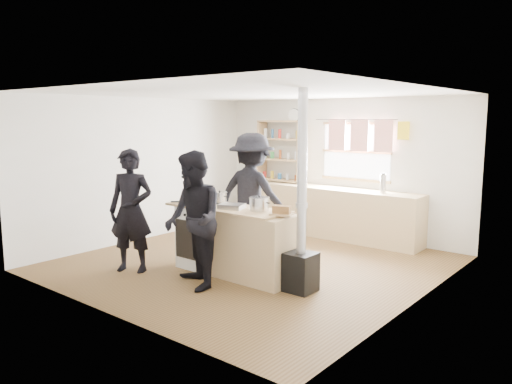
% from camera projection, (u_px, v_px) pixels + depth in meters
% --- Properties ---
extents(ground, '(5.00, 5.00, 0.01)m').
position_uv_depth(ground, '(253.00, 263.00, 7.44)').
color(ground, brown).
rests_on(ground, ground).
extents(back_counter, '(3.40, 0.55, 0.90)m').
position_uv_depth(back_counter, '(330.00, 212.00, 9.07)').
color(back_counter, tan).
rests_on(back_counter, ground).
extents(shelving_unit, '(1.00, 0.28, 1.20)m').
position_uv_depth(shelving_unit, '(281.00, 151.00, 9.76)').
color(shelving_unit, tan).
rests_on(shelving_unit, back_counter).
extents(thermos, '(0.10, 0.10, 0.31)m').
position_uv_depth(thermos, '(383.00, 184.00, 8.35)').
color(thermos, silver).
rests_on(thermos, back_counter).
extents(cooking_island, '(1.97, 0.64, 0.93)m').
position_uv_depth(cooking_island, '(235.00, 241.00, 6.85)').
color(cooking_island, white).
rests_on(cooking_island, ground).
extents(skillet_greens, '(0.37, 0.37, 0.05)m').
position_uv_depth(skillet_greens, '(192.00, 201.00, 7.15)').
color(skillet_greens, black).
rests_on(skillet_greens, cooking_island).
extents(roast_tray, '(0.38, 0.34, 0.06)m').
position_uv_depth(roast_tray, '(232.00, 206.00, 6.75)').
color(roast_tray, silver).
rests_on(roast_tray, cooking_island).
extents(stockpot_stove, '(0.22, 0.22, 0.18)m').
position_uv_depth(stockpot_stove, '(220.00, 197.00, 7.21)').
color(stockpot_stove, '#B5B5B7').
rests_on(stockpot_stove, cooking_island).
extents(stockpot_counter, '(0.27, 0.27, 0.20)m').
position_uv_depth(stockpot_counter, '(259.00, 204.00, 6.59)').
color(stockpot_counter, silver).
rests_on(stockpot_counter, cooking_island).
extents(bread_board, '(0.33, 0.28, 0.12)m').
position_uv_depth(bread_board, '(282.00, 211.00, 6.29)').
color(bread_board, tan).
rests_on(bread_board, cooking_island).
extents(flue_heater, '(0.35, 0.35, 2.50)m').
position_uv_depth(flue_heater, '(301.00, 240.00, 6.15)').
color(flue_heater, black).
rests_on(flue_heater, ground).
extents(person_near_left, '(0.75, 0.66, 1.73)m').
position_uv_depth(person_near_left, '(131.00, 211.00, 6.95)').
color(person_near_left, black).
rests_on(person_near_left, ground).
extents(person_near_right, '(1.06, 0.98, 1.75)m').
position_uv_depth(person_near_right, '(193.00, 220.00, 6.25)').
color(person_near_right, black).
rests_on(person_near_right, ground).
extents(person_far, '(1.32, 0.87, 1.92)m').
position_uv_depth(person_far, '(252.00, 194.00, 7.80)').
color(person_far, black).
rests_on(person_far, ground).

